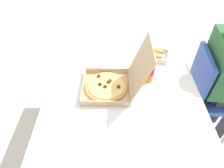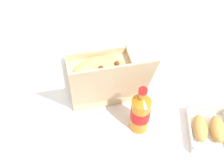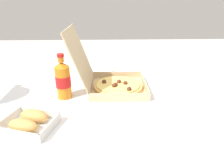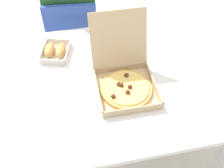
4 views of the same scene
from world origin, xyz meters
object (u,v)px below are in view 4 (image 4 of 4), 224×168
at_px(diner_person, 70,10).
at_px(paper_menu, 69,130).
at_px(cola_bottle, 99,46).
at_px(bread_side_box, 55,51).
at_px(chair, 73,37).
at_px(pizza_box_open, 125,80).

relative_size(diner_person, paper_menu, 5.48).
xyz_separation_m(cola_bottle, paper_menu, (-0.22, -0.45, -0.09)).
xyz_separation_m(bread_side_box, cola_bottle, (0.25, -0.09, 0.07)).
bearing_deg(chair, diner_person, 84.25).
xyz_separation_m(diner_person, cola_bottle, (0.11, -0.61, 0.13)).
bearing_deg(diner_person, bread_side_box, -104.41).
bearing_deg(pizza_box_open, diner_person, 103.55).
xyz_separation_m(chair, cola_bottle, (0.12, -0.55, 0.34)).
distance_m(pizza_box_open, cola_bottle, 0.26).
height_order(pizza_box_open, cola_bottle, pizza_box_open).
bearing_deg(pizza_box_open, chair, 104.90).
distance_m(pizza_box_open, bread_side_box, 0.47).
distance_m(chair, pizza_box_open, 0.87).
distance_m(chair, cola_bottle, 0.66).
distance_m(pizza_box_open, paper_menu, 0.38).
relative_size(chair, cola_bottle, 3.71).
xyz_separation_m(pizza_box_open, cola_bottle, (-0.09, 0.24, 0.05)).
bearing_deg(paper_menu, pizza_box_open, 27.26).
distance_m(chair, paper_menu, 1.04).
distance_m(diner_person, bread_side_box, 0.54).
height_order(cola_bottle, paper_menu, cola_bottle).
xyz_separation_m(diner_person, bread_side_box, (-0.13, -0.52, 0.06)).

